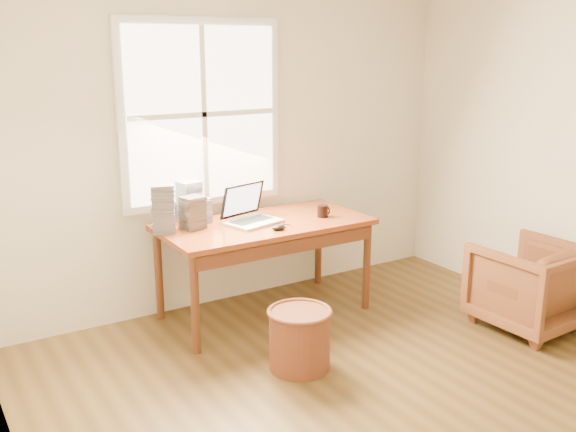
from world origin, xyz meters
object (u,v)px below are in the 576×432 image
desk (264,224)px  laptop (253,202)px  armchair (529,285)px  coffee_mug (323,211)px  wicker_stool (300,340)px  cd_stack_a (190,201)px

desk → laptop: bearing=179.9°
desk → armchair: size_ratio=2.22×
armchair → laptop: (-1.64, 1.25, 0.59)m
armchair → coffee_mug: 1.64m
wicker_stool → coffee_mug: coffee_mug is taller
armchair → cd_stack_a: bearing=-39.7°
desk → coffee_mug: bearing=-13.4°
wicker_stool → cd_stack_a: size_ratio=1.28×
laptop → wicker_stool: bearing=-115.3°
wicker_stool → laptop: bearing=79.7°
desk → cd_stack_a: size_ratio=5.17×
desk → cd_stack_a: 0.60m
wicker_stool → coffee_mug: size_ratio=4.18×
wicker_stool → coffee_mug: 1.22m
laptop → coffee_mug: size_ratio=4.88×
laptop → coffee_mug: laptop is taller
armchair → cd_stack_a: 2.62m
cd_stack_a → armchair: bearing=-37.9°
wicker_stool → armchair: bearing=-11.1°
laptop → cd_stack_a: 0.50m
armchair → wicker_stool: bearing=-12.9°
armchair → cd_stack_a: (-2.02, 1.57, 0.58)m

